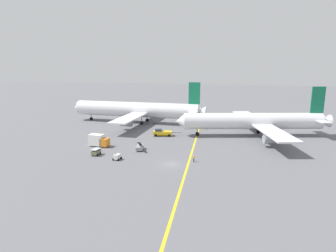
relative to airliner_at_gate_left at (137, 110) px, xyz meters
The scene contains 10 objects.
ground_plane 52.30m from the airliner_at_gate_left, 60.39° to the right, with size 600.00×600.00×0.00m, color slate.
taxiway_stripe 45.82m from the airliner_at_gate_left, 50.73° to the right, with size 0.50×120.00×0.01m, color yellow.
airliner_at_gate_left is the anchor object (origin of this frame).
airliner_being_pushed 46.71m from the airliner_at_gate_left, 13.82° to the right, with size 50.19×48.58×16.29m.
pushback_tug 25.11m from the airliner_at_gate_left, 49.90° to the right, with size 9.44×4.15×2.76m.
gse_baggage_cart_trailing 43.92m from the airliner_at_gate_left, 83.38° to the right, with size 1.69×2.80×1.71m.
gse_belt_loader_portside 39.29m from the airliner_at_gate_left, 68.16° to the right, with size 2.64×5.07×3.02m.
gse_gpu_cart_small 47.23m from the airliner_at_gate_left, 75.30° to the right, with size 1.71×2.19×1.90m.
gse_catering_truck_tall 35.97m from the airliner_at_gate_left, 87.18° to the right, with size 5.97×2.74×3.50m.
ground_crew_wing_walker_right 52.29m from the airliner_at_gate_left, 54.10° to the right, with size 0.50×0.36×1.75m.
Camera 1 is at (15.46, -61.95, 22.84)m, focal length 30.35 mm.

